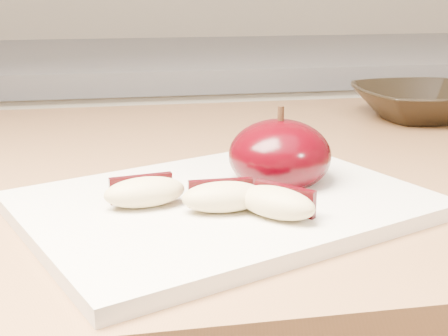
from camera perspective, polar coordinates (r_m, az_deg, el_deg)
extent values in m
cube|color=silver|center=(1.46, -7.90, -8.91)|extent=(2.40, 0.60, 0.90)
cube|color=slate|center=(1.33, -8.73, 9.65)|extent=(2.40, 0.62, 0.04)
cube|color=#8F603E|center=(0.65, -6.58, -1.38)|extent=(1.64, 0.64, 0.04)
cube|color=silver|center=(0.51, 0.00, -3.35)|extent=(0.38, 0.33, 0.01)
ellipsoid|color=black|center=(0.55, 5.11, 1.15)|extent=(0.11, 0.11, 0.06)
cylinder|color=black|center=(0.54, 5.22, 4.95)|extent=(0.01, 0.01, 0.01)
ellipsoid|color=#CEB982|center=(0.49, -7.25, -2.20)|extent=(0.07, 0.04, 0.02)
cube|color=black|center=(0.50, -7.59, -1.83)|extent=(0.05, 0.01, 0.02)
ellipsoid|color=#CEB982|center=(0.48, -0.05, -2.66)|extent=(0.06, 0.03, 0.02)
cube|color=black|center=(0.49, -0.33, -2.24)|extent=(0.05, 0.01, 0.02)
ellipsoid|color=#CEB982|center=(0.47, 4.76, -3.17)|extent=(0.07, 0.07, 0.02)
cube|color=black|center=(0.48, 5.59, -2.82)|extent=(0.04, 0.04, 0.02)
imported|color=black|center=(0.90, 17.60, 5.71)|extent=(0.18, 0.18, 0.04)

